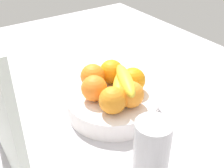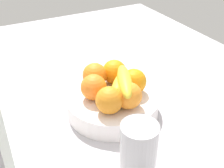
# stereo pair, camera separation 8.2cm
# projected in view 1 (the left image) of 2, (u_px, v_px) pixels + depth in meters

# --- Properties ---
(ground_plane) EXTENTS (1.80, 1.40, 0.03)m
(ground_plane) POSITION_uv_depth(u_px,v_px,m) (105.00, 118.00, 0.89)
(ground_plane) COLOR #B1ADB3
(fruit_bowl) EXTENTS (0.28, 0.28, 0.06)m
(fruit_bowl) POSITION_uv_depth(u_px,v_px,m) (112.00, 103.00, 0.89)
(fruit_bowl) COLOR white
(fruit_bowl) RESTS_ON ground_plane
(orange_front_left) EXTENTS (0.08, 0.08, 0.08)m
(orange_front_left) POSITION_uv_depth(u_px,v_px,m) (93.00, 76.00, 0.89)
(orange_front_left) COLOR orange
(orange_front_left) RESTS_ON fruit_bowl
(orange_front_right) EXTENTS (0.08, 0.08, 0.08)m
(orange_front_right) POSITION_uv_depth(u_px,v_px,m) (94.00, 88.00, 0.84)
(orange_front_right) COLOR orange
(orange_front_right) RESTS_ON fruit_bowl
(orange_center) EXTENTS (0.08, 0.08, 0.08)m
(orange_center) POSITION_uv_depth(u_px,v_px,m) (113.00, 100.00, 0.79)
(orange_center) COLOR orange
(orange_center) RESTS_ON fruit_bowl
(orange_back_left) EXTENTS (0.08, 0.08, 0.08)m
(orange_back_left) POSITION_uv_depth(u_px,v_px,m) (131.00, 94.00, 0.81)
(orange_back_left) COLOR orange
(orange_back_left) RESTS_ON fruit_bowl
(orange_back_right) EXTENTS (0.08, 0.08, 0.08)m
(orange_back_right) POSITION_uv_depth(u_px,v_px,m) (133.00, 80.00, 0.87)
(orange_back_right) COLOR orange
(orange_back_right) RESTS_ON fruit_bowl
(orange_top_stack) EXTENTS (0.08, 0.08, 0.08)m
(orange_top_stack) POSITION_uv_depth(u_px,v_px,m) (111.00, 72.00, 0.92)
(orange_top_stack) COLOR orange
(orange_top_stack) RESTS_ON fruit_bowl
(banana_bunch) EXTENTS (0.18, 0.17, 0.08)m
(banana_bunch) POSITION_uv_depth(u_px,v_px,m) (123.00, 87.00, 0.84)
(banana_bunch) COLOR yellow
(banana_bunch) RESTS_ON fruit_bowl
(cutting_board) EXTENTS (0.28, 0.03, 0.36)m
(cutting_board) POSITION_uv_depth(u_px,v_px,m) (1.00, 108.00, 0.61)
(cutting_board) COLOR white
(cutting_board) RESTS_ON ground_plane
(thermos_tumbler) EXTENTS (0.08, 0.08, 0.16)m
(thermos_tumbler) POSITION_uv_depth(u_px,v_px,m) (151.00, 152.00, 0.64)
(thermos_tumbler) COLOR silver
(thermos_tumbler) RESTS_ON ground_plane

